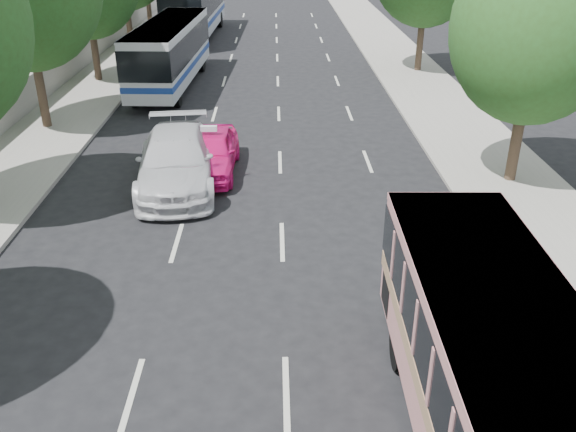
{
  "coord_description": "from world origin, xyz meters",
  "views": [
    {
      "loc": [
        0.84,
        -10.72,
        8.09
      ],
      "look_at": [
        1.13,
        2.35,
        1.6
      ],
      "focal_mm": 38.0,
      "sensor_mm": 36.0,
      "label": 1
    }
  ],
  "objects_px": {
    "white_pickup": "(176,160)",
    "pink_bus": "(509,393)",
    "tour_coach_rear": "(195,3)",
    "tour_coach_front": "(170,49)",
    "pink_taxi": "(210,152)"
  },
  "relations": [
    {
      "from": "white_pickup",
      "to": "pink_bus",
      "type": "bearing_deg",
      "value": -66.77
    },
    {
      "from": "pink_bus",
      "to": "white_pickup",
      "type": "distance_m",
      "value": 13.74
    },
    {
      "from": "tour_coach_rear",
      "to": "tour_coach_front",
      "type": "bearing_deg",
      "value": -86.69
    },
    {
      "from": "pink_bus",
      "to": "tour_coach_front",
      "type": "distance_m",
      "value": 26.48
    },
    {
      "from": "pink_bus",
      "to": "tour_coach_front",
      "type": "xyz_separation_m",
      "value": [
        -8.7,
        25.01,
        0.1
      ]
    },
    {
      "from": "white_pickup",
      "to": "tour_coach_rear",
      "type": "distance_m",
      "value": 27.67
    },
    {
      "from": "white_pickup",
      "to": "tour_coach_front",
      "type": "bearing_deg",
      "value": 93.49
    },
    {
      "from": "pink_taxi",
      "to": "tour_coach_front",
      "type": "xyz_separation_m",
      "value": [
        -3.09,
        11.93,
        1.2
      ]
    },
    {
      "from": "pink_taxi",
      "to": "white_pickup",
      "type": "relative_size",
      "value": 0.74
    },
    {
      "from": "pink_bus",
      "to": "tour_coach_rear",
      "type": "distance_m",
      "value": 40.55
    },
    {
      "from": "pink_taxi",
      "to": "pink_bus",
      "type": "bearing_deg",
      "value": -65.2
    },
    {
      "from": "white_pickup",
      "to": "tour_coach_rear",
      "type": "relative_size",
      "value": 0.46
    },
    {
      "from": "tour_coach_front",
      "to": "tour_coach_rear",
      "type": "xyz_separation_m",
      "value": [
        -0.35,
        14.51,
        0.38
      ]
    },
    {
      "from": "pink_bus",
      "to": "white_pickup",
      "type": "bearing_deg",
      "value": 120.15
    },
    {
      "from": "pink_taxi",
      "to": "white_pickup",
      "type": "bearing_deg",
      "value": -131.37
    }
  ]
}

